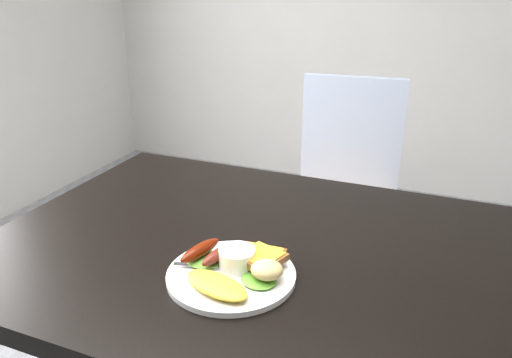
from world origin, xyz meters
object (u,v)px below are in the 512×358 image
object	(u,v)px
person	(385,200)
plate	(231,275)
dining_chair	(337,207)
dining_table	(277,256)

from	to	relation	value
person	plate	bearing A→B (deg)	72.28
dining_chair	person	size ratio (longest dim) A/B	0.28
dining_table	plate	xyz separation A→B (m)	(-0.04, -0.14, 0.03)
dining_table	dining_chair	bearing A→B (deg)	94.35
dining_chair	person	world-z (taller)	person
person	dining_table	bearing A→B (deg)	71.64
plate	dining_table	bearing A→B (deg)	73.88
dining_table	dining_chair	distance (m)	0.91
dining_chair	plate	world-z (taller)	plate
dining_chair	person	bearing A→B (deg)	-66.62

